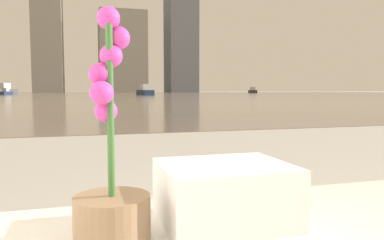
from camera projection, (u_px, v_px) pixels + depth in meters
The scene contains 10 objects.
potted_orchid at pixel (111, 188), 0.65m from camera, with size 0.13×0.13×0.41m.
towel_stack at pixel (225, 193), 0.76m from camera, with size 0.25×0.21×0.12m.
harbor_water at pixel (85, 95), 59.41m from camera, with size 180.00×110.00×0.01m.
harbor_boat_0 at pixel (253, 91), 91.83m from camera, with size 2.27×4.27×1.52m.
harbor_boat_1 at pixel (6, 92), 60.48m from camera, with size 1.85×3.13×1.11m.
harbor_boat_3 at pixel (145, 91), 55.60m from camera, with size 2.07×4.53×1.64m.
harbor_boat_4 at pixel (4, 90), 68.09m from camera, with size 3.99×5.72×2.04m.
skyline_tower_2 at pixel (48, 38), 108.97m from camera, with size 8.08×13.61×31.45m.
skyline_tower_3 at pixel (122, 53), 115.29m from camera, with size 13.92×13.06×24.35m.
skyline_tower_4 at pixel (181, 21), 119.73m from camera, with size 9.01×11.03×45.64m.
Camera 1 is at (-0.58, 0.08, 0.82)m, focal length 35.00 mm.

